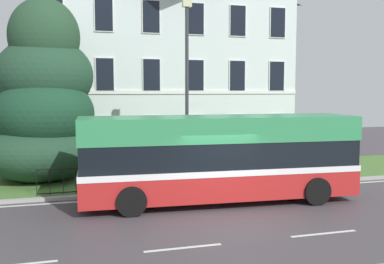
{
  "coord_description": "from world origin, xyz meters",
  "views": [
    {
      "loc": [
        -4.72,
        -12.09,
        3.92
      ],
      "look_at": [
        0.16,
        4.92,
        2.25
      ],
      "focal_mm": 41.07,
      "sensor_mm": 36.0,
      "label": 1
    }
  ],
  "objects_px": {
    "georgian_townhouse": "(155,59)",
    "litter_bin": "(234,168)",
    "street_lamp_post": "(187,80)",
    "single_decker_bus": "(219,157)",
    "evergreen_tree": "(44,103)"
  },
  "relations": [
    {
      "from": "single_decker_bus",
      "to": "street_lamp_post",
      "type": "relative_size",
      "value": 1.31
    },
    {
      "from": "georgian_townhouse",
      "to": "litter_bin",
      "type": "bearing_deg",
      "value": -83.8
    },
    {
      "from": "georgian_townhouse",
      "to": "litter_bin",
      "type": "relative_size",
      "value": 13.37
    },
    {
      "from": "evergreen_tree",
      "to": "single_decker_bus",
      "type": "bearing_deg",
      "value": -42.18
    },
    {
      "from": "evergreen_tree",
      "to": "street_lamp_post",
      "type": "distance_m",
      "value": 6.3
    },
    {
      "from": "litter_bin",
      "to": "street_lamp_post",
      "type": "bearing_deg",
      "value": 173.63
    },
    {
      "from": "georgian_townhouse",
      "to": "evergreen_tree",
      "type": "distance_m",
      "value": 10.53
    },
    {
      "from": "street_lamp_post",
      "to": "litter_bin",
      "type": "distance_m",
      "value": 4.19
    },
    {
      "from": "single_decker_bus",
      "to": "litter_bin",
      "type": "relative_size",
      "value": 8.88
    },
    {
      "from": "single_decker_bus",
      "to": "litter_bin",
      "type": "distance_m",
      "value": 3.18
    },
    {
      "from": "georgian_townhouse",
      "to": "evergreen_tree",
      "type": "xyz_separation_m",
      "value": [
        -6.45,
        -7.92,
        -2.55
      ]
    },
    {
      "from": "georgian_townhouse",
      "to": "single_decker_bus",
      "type": "height_order",
      "value": "georgian_townhouse"
    },
    {
      "from": "street_lamp_post",
      "to": "litter_bin",
      "type": "xyz_separation_m",
      "value": [
        1.99,
        -0.22,
        -3.68
      ]
    },
    {
      "from": "evergreen_tree",
      "to": "litter_bin",
      "type": "distance_m",
      "value": 8.58
    },
    {
      "from": "evergreen_tree",
      "to": "street_lamp_post",
      "type": "xyz_separation_m",
      "value": [
        5.63,
        -2.65,
        0.99
      ]
    }
  ]
}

